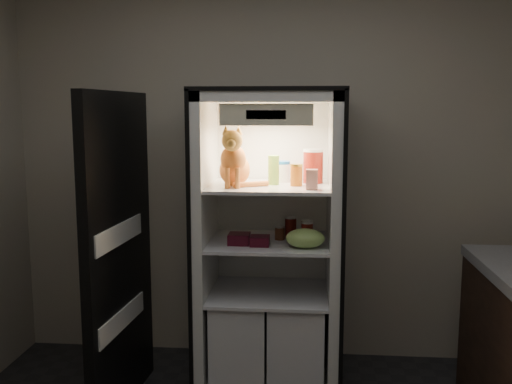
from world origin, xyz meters
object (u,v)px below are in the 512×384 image
salsa_jar (296,175)px  cream_carton (312,179)px  mayo_tub (282,171)px  soda_can_c (307,233)px  soda_can_b (307,231)px  berry_box_right (260,241)px  soda_can_a (291,228)px  condiment_jar (280,233)px  parmesan_shaker (274,170)px  grape_bag (305,238)px  tabby_cat (234,163)px  refrigerator (270,261)px  berry_box_left (239,239)px  pepper_jar (313,166)px

salsa_jar → cream_carton: 0.17m
mayo_tub → soda_can_c: mayo_tub is taller
soda_can_c → soda_can_b: bearing=91.2°
salsa_jar → berry_box_right: salsa_jar is taller
soda_can_a → condiment_jar: soda_can_a is taller
parmesan_shaker → soda_can_a: size_ratio=1.34×
soda_can_a → grape_bag: size_ratio=0.58×
salsa_jar → cream_carton: (0.09, -0.15, -0.01)m
soda_can_c → tabby_cat: bearing=-179.6°
condiment_jar → soda_can_c: bearing=-32.3°
soda_can_c → condiment_jar: (-0.17, 0.11, -0.02)m
soda_can_b → parmesan_shaker: bearing=-179.6°
refrigerator → berry_box_left: 0.30m
parmesan_shaker → cream_carton: (0.23, -0.19, -0.03)m
mayo_tub → soda_can_b: size_ratio=1.03×
mayo_tub → berry_box_left: bearing=-134.0°
berry_box_left → soda_can_b: bearing=16.3°
parmesan_shaker → pepper_jar: (0.24, 0.10, 0.02)m
parmesan_shaker → condiment_jar: (0.04, 0.02, -0.40)m
soda_can_a → soda_can_b: (0.10, -0.06, -0.00)m
cream_carton → refrigerator: bearing=137.0°
cream_carton → soda_can_a: cream_carton is taller
refrigerator → grape_bag: (0.22, -0.23, 0.21)m
refrigerator → mayo_tub: (0.07, 0.09, 0.57)m
soda_can_b → refrigerator: bearing=168.2°
refrigerator → parmesan_shaker: bearing=-63.0°
berry_box_right → refrigerator: bearing=76.3°
soda_can_a → condiment_jar: (-0.07, -0.04, -0.02)m
tabby_cat → grape_bag: (0.43, -0.09, -0.43)m
cream_carton → soda_can_c: (-0.02, 0.10, -0.34)m
parmesan_shaker → salsa_jar: 0.15m
cream_carton → soda_can_c: cream_carton is taller
soda_can_c → refrigerator: bearing=150.0°
pepper_jar → soda_can_b: 0.41m
cream_carton → berry_box_right: (-0.30, 0.05, -0.38)m
soda_can_b → mayo_tub: bearing=138.7°
pepper_jar → berry_box_right: pepper_jar is taller
mayo_tub → condiment_jar: mayo_tub is taller
tabby_cat → condiment_jar: bearing=20.4°
refrigerator → pepper_jar: size_ratio=8.85×
salsa_jar → soda_can_c: salsa_jar is taller
mayo_tub → grape_bag: mayo_tub is taller
pepper_jar → condiment_jar: size_ratio=2.45×
soda_can_c → soda_can_a: bearing=125.6°
condiment_jar → berry_box_right: 0.20m
cream_carton → soda_can_c: bearing=102.3°
mayo_tub → soda_can_b: 0.41m
pepper_jar → cream_carton: size_ratio=1.83×
salsa_jar → grape_bag: 0.39m
refrigerator → soda_can_b: bearing=-11.8°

